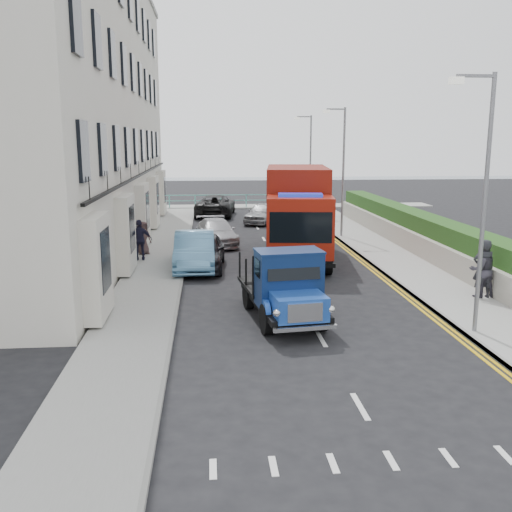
# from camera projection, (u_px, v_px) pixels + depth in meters

# --- Properties ---
(ground) EXTENTS (120.00, 120.00, 0.00)m
(ground) POSITION_uv_depth(u_px,v_px,m) (308.00, 317.00, 17.42)
(ground) COLOR black
(ground) RESTS_ON ground
(pavement_west) EXTENTS (2.40, 38.00, 0.12)m
(pavement_west) POSITION_uv_depth(u_px,v_px,m) (160.00, 258.00, 25.76)
(pavement_west) COLOR gray
(pavement_west) RESTS_ON ground
(pavement_east) EXTENTS (2.60, 38.00, 0.12)m
(pavement_east) POSITION_uv_depth(u_px,v_px,m) (387.00, 254.00, 26.63)
(pavement_east) COLOR gray
(pavement_east) RESTS_ON ground
(promenade) EXTENTS (30.00, 2.50, 0.12)m
(promenade) POSITION_uv_depth(u_px,v_px,m) (246.00, 207.00, 45.72)
(promenade) COLOR gray
(promenade) RESTS_ON ground
(sea_plane) EXTENTS (120.00, 120.00, 0.00)m
(sea_plane) POSITION_uv_depth(u_px,v_px,m) (230.00, 180.00, 76.00)
(sea_plane) COLOR #4C5868
(sea_plane) RESTS_ON ground
(terrace_west) EXTENTS (6.31, 30.20, 14.25)m
(terrace_west) POSITION_uv_depth(u_px,v_px,m) (74.00, 101.00, 27.90)
(terrace_west) COLOR beige
(terrace_west) RESTS_ON ground
(garden_east) EXTENTS (1.45, 28.00, 1.75)m
(garden_east) POSITION_uv_depth(u_px,v_px,m) (428.00, 236.00, 26.62)
(garden_east) COLOR #B2AD9E
(garden_east) RESTS_ON ground
(seafront_railing) EXTENTS (13.00, 0.08, 1.11)m
(seafront_railing) POSITION_uv_depth(u_px,v_px,m) (246.00, 201.00, 44.84)
(seafront_railing) COLOR #59B2A5
(seafront_railing) RESTS_ON ground
(lamp_near) EXTENTS (1.23, 0.18, 7.00)m
(lamp_near) POSITION_uv_depth(u_px,v_px,m) (481.00, 191.00, 15.01)
(lamp_near) COLOR slate
(lamp_near) RESTS_ON ground
(lamp_mid) EXTENTS (1.23, 0.18, 7.00)m
(lamp_mid) POSITION_uv_depth(u_px,v_px,m) (341.00, 165.00, 30.63)
(lamp_mid) COLOR slate
(lamp_mid) RESTS_ON ground
(lamp_far) EXTENTS (1.23, 0.18, 7.00)m
(lamp_far) POSITION_uv_depth(u_px,v_px,m) (309.00, 159.00, 40.40)
(lamp_far) COLOR slate
(lamp_far) RESTS_ON ground
(bedford_lorry) EXTENTS (2.37, 4.83, 2.20)m
(bedford_lorry) POSITION_uv_depth(u_px,v_px,m) (287.00, 291.00, 16.56)
(bedford_lorry) COLOR black
(bedford_lorry) RESTS_ON ground
(red_lorry) EXTENTS (3.59, 8.09, 4.10)m
(red_lorry) POSITION_uv_depth(u_px,v_px,m) (297.00, 211.00, 25.61)
(red_lorry) COLOR black
(red_lorry) RESTS_ON ground
(parked_car_front) EXTENTS (2.02, 4.46, 1.49)m
(parked_car_front) POSITION_uv_depth(u_px,v_px,m) (203.00, 251.00, 23.84)
(parked_car_front) COLOR black
(parked_car_front) RESTS_ON ground
(parked_car_mid) EXTENTS (1.65, 4.68, 1.54)m
(parked_car_mid) POSITION_uv_depth(u_px,v_px,m) (195.00, 251.00, 23.80)
(parked_car_mid) COLOR #558CB6
(parked_car_mid) RESTS_ON ground
(parked_car_rear) EXTENTS (2.40, 4.64, 1.29)m
(parked_car_rear) POSITION_uv_depth(u_px,v_px,m) (216.00, 232.00, 29.39)
(parked_car_rear) COLOR #9F9FA4
(parked_car_rear) RESTS_ON ground
(seafront_car_left) EXTENTS (3.10, 5.69, 1.51)m
(seafront_car_left) POSITION_uv_depth(u_px,v_px,m) (215.00, 205.00, 40.47)
(seafront_car_left) COLOR black
(seafront_car_left) RESTS_ON ground
(seafront_car_right) EXTENTS (2.99, 4.22, 1.33)m
(seafront_car_right) POSITION_uv_depth(u_px,v_px,m) (262.00, 213.00, 36.85)
(seafront_car_right) COLOR #97989C
(seafront_car_right) RESTS_ON ground
(pedestrian_east_near) EXTENTS (0.74, 0.51, 1.98)m
(pedestrian_east_near) POSITION_uv_depth(u_px,v_px,m) (483.00, 269.00, 18.97)
(pedestrian_east_near) COLOR black
(pedestrian_east_near) RESTS_ON pavement_east
(pedestrian_east_far) EXTENTS (0.96, 0.78, 1.86)m
(pedestrian_east_far) POSITION_uv_depth(u_px,v_px,m) (482.00, 270.00, 19.05)
(pedestrian_east_far) COLOR #312F39
(pedestrian_east_far) RESTS_ON pavement_east
(pedestrian_west_near) EXTENTS (1.09, 0.56, 1.79)m
(pedestrian_west_near) POSITION_uv_depth(u_px,v_px,m) (140.00, 240.00, 24.91)
(pedestrian_west_near) COLOR black
(pedestrian_west_near) RESTS_ON pavement_west
(pedestrian_west_far) EXTENTS (0.88, 0.86, 1.52)m
(pedestrian_west_far) POSITION_uv_depth(u_px,v_px,m) (143.00, 238.00, 26.24)
(pedestrian_west_far) COLOR #443131
(pedestrian_west_far) RESTS_ON pavement_west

